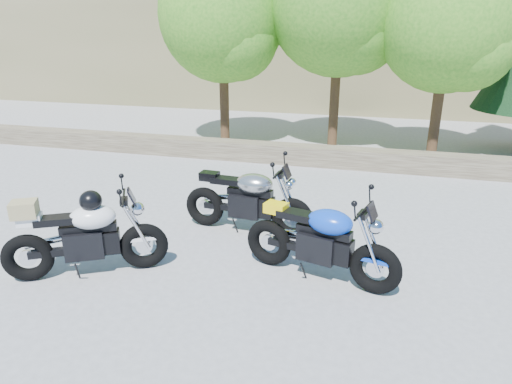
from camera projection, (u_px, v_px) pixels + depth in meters
ground at (227, 256)px, 7.23m from camera, size 90.00×90.00×0.00m
stone_wall at (293, 154)px, 12.14m from camera, size 22.00×0.55×0.50m
tree_decid_left at (225, 20)px, 13.08m from camera, size 3.67×3.67×5.62m
tree_decid_mid at (344, 4)px, 12.49m from camera, size 4.08×4.08×6.24m
tree_decid_right at (453, 25)px, 11.43m from camera, size 3.54×3.54×5.41m
silver_bike at (248, 201)px, 7.92m from camera, size 2.37×0.75×1.19m
white_bike at (84, 235)px, 6.50m from camera, size 2.11×1.27×1.28m
blue_bike at (321, 242)px, 6.41m from camera, size 2.31×0.89×1.18m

